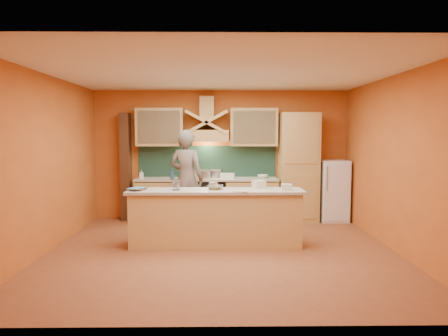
{
  "coord_description": "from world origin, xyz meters",
  "views": [
    {
      "loc": [
        -0.04,
        -6.23,
        1.88
      ],
      "look_at": [
        0.05,
        0.9,
        1.25
      ],
      "focal_mm": 32.0,
      "sensor_mm": 36.0,
      "label": 1
    }
  ],
  "objects_px": {
    "stove": "(207,200)",
    "person": "(187,178)",
    "mixing_bowl": "(215,187)",
    "kitchen_scale": "(213,186)",
    "fridge": "(333,190)"
  },
  "relations": [
    {
      "from": "person",
      "to": "stove",
      "type": "bearing_deg",
      "value": -106.61
    },
    {
      "from": "mixing_bowl",
      "to": "fridge",
      "type": "bearing_deg",
      "value": 36.52
    },
    {
      "from": "stove",
      "to": "person",
      "type": "height_order",
      "value": "person"
    },
    {
      "from": "stove",
      "to": "kitchen_scale",
      "type": "height_order",
      "value": "kitchen_scale"
    },
    {
      "from": "person",
      "to": "kitchen_scale",
      "type": "height_order",
      "value": "person"
    },
    {
      "from": "kitchen_scale",
      "to": "fridge",
      "type": "bearing_deg",
      "value": 57.72
    },
    {
      "from": "fridge",
      "to": "mixing_bowl",
      "type": "bearing_deg",
      "value": -143.48
    },
    {
      "from": "person",
      "to": "mixing_bowl",
      "type": "distance_m",
      "value": 1.47
    },
    {
      "from": "stove",
      "to": "person",
      "type": "xyz_separation_m",
      "value": [
        -0.39,
        -0.51,
        0.52
      ]
    },
    {
      "from": "fridge",
      "to": "person",
      "type": "bearing_deg",
      "value": -170.61
    },
    {
      "from": "stove",
      "to": "fridge",
      "type": "distance_m",
      "value": 2.71
    },
    {
      "from": "stove",
      "to": "mixing_bowl",
      "type": "xyz_separation_m",
      "value": [
        0.2,
        -1.85,
        0.53
      ]
    },
    {
      "from": "stove",
      "to": "person",
      "type": "relative_size",
      "value": 0.46
    },
    {
      "from": "stove",
      "to": "person",
      "type": "distance_m",
      "value": 0.83
    },
    {
      "from": "stove",
      "to": "fridge",
      "type": "bearing_deg",
      "value": 0.0
    }
  ]
}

